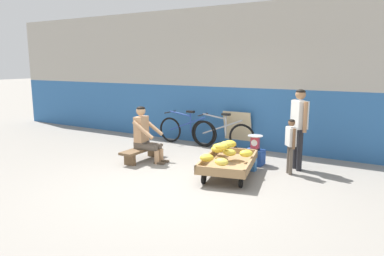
% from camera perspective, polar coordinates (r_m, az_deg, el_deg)
% --- Properties ---
extents(ground_plane, '(80.00, 80.00, 0.00)m').
position_cam_1_polar(ground_plane, '(5.90, -2.87, -9.51)').
color(ground_plane, gray).
extents(back_wall, '(16.00, 0.30, 3.34)m').
position_cam_1_polar(back_wall, '(8.53, 9.55, 7.95)').
color(back_wall, '#2D609E').
rests_on(back_wall, ground).
extents(banana_cart, '(1.14, 1.59, 0.36)m').
position_cam_1_polar(banana_cart, '(6.41, 5.88, -5.67)').
color(banana_cart, '#99754C').
rests_on(banana_cart, ground).
extents(banana_pile, '(0.93, 1.12, 0.26)m').
position_cam_1_polar(banana_pile, '(6.40, 5.19, -3.61)').
color(banana_pile, yellow).
rests_on(banana_pile, banana_cart).
extents(low_bench, '(0.30, 1.10, 0.27)m').
position_cam_1_polar(low_bench, '(7.48, -8.03, -3.71)').
color(low_bench, brown).
rests_on(low_bench, ground).
extents(vendor_seated, '(0.71, 0.53, 1.14)m').
position_cam_1_polar(vendor_seated, '(7.36, -7.52, -1.00)').
color(vendor_seated, tan).
rests_on(vendor_seated, ground).
extents(plastic_crate, '(0.36, 0.28, 0.30)m').
position_cam_1_polar(plastic_crate, '(7.26, 10.00, -4.61)').
color(plastic_crate, '#234CA8').
rests_on(plastic_crate, ground).
extents(weighing_scale, '(0.30, 0.30, 0.29)m').
position_cam_1_polar(weighing_scale, '(7.19, 10.08, -2.27)').
color(weighing_scale, '#28282D').
rests_on(weighing_scale, plastic_crate).
extents(bicycle_near_left, '(1.66, 0.48, 0.86)m').
position_cam_1_polar(bicycle_near_left, '(8.87, -0.81, -0.38)').
color(bicycle_near_left, black).
rests_on(bicycle_near_left, ground).
extents(bicycle_far_left, '(1.66, 0.48, 0.86)m').
position_cam_1_polar(bicycle_far_left, '(8.44, 4.77, -0.97)').
color(bicycle_far_left, black).
rests_on(bicycle_far_left, ground).
extents(sign_board, '(0.70, 0.23, 0.88)m').
position_cam_1_polar(sign_board, '(8.57, 7.32, -0.26)').
color(sign_board, '#C6B289').
rests_on(sign_board, ground).
extents(customer_adult, '(0.36, 0.38, 1.53)m').
position_cam_1_polar(customer_adult, '(6.94, 16.80, 1.18)').
color(customer_adult, '#232328').
rests_on(customer_adult, ground).
extents(customer_child, '(0.23, 0.26, 1.02)m').
position_cam_1_polar(customer_child, '(6.67, 15.53, -1.93)').
color(customer_child, brown).
rests_on(customer_child, ground).
extents(shopping_bag, '(0.18, 0.12, 0.24)m').
position_cam_1_polar(shopping_bag, '(6.85, 9.48, -5.77)').
color(shopping_bag, '#3370B7').
rests_on(shopping_bag, ground).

